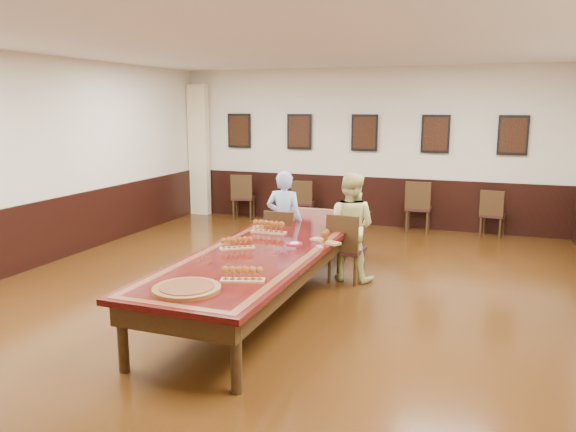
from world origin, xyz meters
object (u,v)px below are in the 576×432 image
at_px(spare_chair_c, 418,206).
at_px(person_man, 284,221).
at_px(person_woman, 350,227).
at_px(spare_chair_a, 243,196).
at_px(chair_man, 282,240).
at_px(spare_chair_d, 493,213).
at_px(carved_platter, 187,289).
at_px(chair_woman, 347,247).
at_px(spare_chair_b, 303,202).
at_px(conference_table, 274,253).

xyz_separation_m(spare_chair_c, person_man, (-1.55, -3.31, 0.24)).
bearing_deg(person_woman, spare_chair_a, -42.34).
bearing_deg(chair_man, spare_chair_d, -134.78).
bearing_deg(chair_man, carved_platter, 90.63).
relative_size(chair_woman, spare_chair_a, 0.99).
bearing_deg(person_man, chair_woman, 161.73).
relative_size(spare_chair_b, conference_table, 0.18).
bearing_deg(spare_chair_b, conference_table, 94.52).
distance_m(conference_table, carved_platter, 2.03).
bearing_deg(spare_chair_b, spare_chair_d, 170.98).
height_order(chair_man, person_woman, person_woman).
bearing_deg(carved_platter, person_woman, 77.22).
height_order(chair_woman, spare_chair_c, spare_chair_c).
distance_m(spare_chair_a, person_woman, 4.78).
xyz_separation_m(chair_woman, person_man, (-1.03, 0.25, 0.26)).
bearing_deg(spare_chair_a, chair_woman, 118.27).
relative_size(chair_man, spare_chair_d, 1.04).
bearing_deg(chair_woman, spare_chair_d, -113.15).
distance_m(spare_chair_c, carved_platter, 6.79).
height_order(spare_chair_a, person_man, person_man).
distance_m(chair_woman, carved_platter, 3.21).
height_order(chair_man, chair_woman, chair_woman).
bearing_deg(person_woman, carved_platter, 81.67).
bearing_deg(chair_woman, person_man, -9.14).
height_order(spare_chair_d, conference_table, spare_chair_d).
height_order(chair_woman, spare_chair_a, spare_chair_a).
distance_m(spare_chair_b, spare_chair_d, 3.75).
height_order(spare_chair_a, spare_chair_b, spare_chair_a).
bearing_deg(spare_chair_d, carved_platter, 78.44).
xyz_separation_m(spare_chair_b, person_man, (0.83, -3.29, 0.29)).
relative_size(spare_chair_b, person_woman, 0.60).
height_order(spare_chair_a, spare_chair_c, spare_chair_c).
bearing_deg(person_man, conference_table, 100.84).
distance_m(chair_woman, person_man, 1.09).
distance_m(chair_woman, spare_chair_a, 4.84).
xyz_separation_m(chair_woman, spare_chair_b, (-1.86, 3.54, -0.03)).
distance_m(spare_chair_c, person_man, 3.66).
relative_size(spare_chair_a, carved_platter, 1.34).
xyz_separation_m(person_woman, carved_platter, (-0.73, -3.22, 0.01)).
bearing_deg(spare_chair_c, carved_platter, 77.79).
bearing_deg(spare_chair_a, conference_table, 105.05).
height_order(chair_woman, carved_platter, chair_woman).
xyz_separation_m(spare_chair_d, carved_platter, (-2.61, -6.72, 0.32)).
xyz_separation_m(chair_man, person_man, (-0.01, 0.10, 0.28)).
height_order(person_man, carved_platter, person_man).
bearing_deg(spare_chair_a, person_man, 109.71).
xyz_separation_m(spare_chair_c, carved_platter, (-1.23, -6.67, 0.27)).
bearing_deg(spare_chair_c, chair_man, 63.99).
height_order(spare_chair_c, carved_platter, spare_chair_c).
xyz_separation_m(person_woman, conference_table, (-0.67, -1.19, -0.15)).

